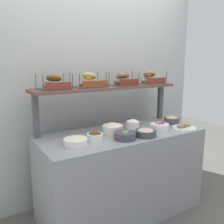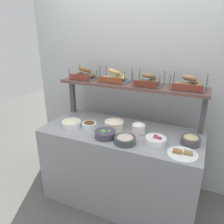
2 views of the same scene
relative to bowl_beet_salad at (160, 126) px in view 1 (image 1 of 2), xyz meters
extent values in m
plane|color=#595651|center=(-0.38, 0.12, -0.88)|extent=(8.00, 8.00, 0.00)
cube|color=#AEB3B1|center=(-0.38, 0.67, 0.32)|extent=(2.80, 0.06, 2.40)
cube|color=gray|center=(-0.38, 0.12, -0.46)|extent=(1.60, 0.70, 0.85)
cube|color=#4C4C51|center=(-1.12, 0.39, 0.17)|extent=(0.05, 0.05, 0.40)
cube|color=#4C4C51|center=(0.36, 0.39, 0.17)|extent=(0.05, 0.05, 0.40)
cube|color=brown|center=(-0.38, 0.39, 0.38)|extent=(1.56, 0.32, 0.03)
cylinder|color=white|center=(0.00, 0.00, 0.00)|extent=(0.19, 0.19, 0.06)
sphere|color=brown|center=(-0.01, -0.01, 0.02)|extent=(0.04, 0.04, 0.04)
sphere|color=#902A4B|center=(0.03, -0.01, 0.02)|extent=(0.05, 0.05, 0.05)
sphere|color=#A62A42|center=(-0.01, 0.04, 0.02)|extent=(0.04, 0.04, 0.04)
sphere|color=#A22D58|center=(0.00, 0.00, 0.02)|extent=(0.04, 0.04, 0.04)
cylinder|color=white|center=(-0.71, 0.05, -0.01)|extent=(0.15, 0.15, 0.06)
ellipsoid|color=#593217|center=(-0.71, 0.05, 0.02)|extent=(0.11, 0.11, 0.04)
cylinder|color=#3B4445|center=(-0.26, -0.10, -0.01)|extent=(0.20, 0.20, 0.06)
ellipsoid|color=beige|center=(-0.26, -0.10, 0.02)|extent=(0.15, 0.15, 0.04)
cylinder|color=white|center=(-0.91, 0.02, -0.01)|extent=(0.20, 0.20, 0.06)
ellipsoid|color=beige|center=(-0.91, 0.02, 0.02)|extent=(0.16, 0.16, 0.04)
cylinder|color=white|center=(-0.21, 0.17, 0.01)|extent=(0.13, 0.13, 0.08)
ellipsoid|color=white|center=(-0.21, 0.17, 0.04)|extent=(0.10, 0.10, 0.06)
cylinder|color=#4B454B|center=(0.29, 0.13, 0.00)|extent=(0.17, 0.17, 0.07)
ellipsoid|color=tan|center=(0.29, 0.13, 0.03)|extent=(0.13, 0.13, 0.05)
cylinder|color=#453F52|center=(-0.47, -0.07, 0.00)|extent=(0.20, 0.20, 0.06)
sphere|color=#5AA13E|center=(-0.48, -0.08, 0.02)|extent=(0.06, 0.06, 0.06)
sphere|color=#489348|center=(-0.48, -0.08, 0.02)|extent=(0.04, 0.04, 0.04)
sphere|color=#539252|center=(-0.44, -0.06, 0.02)|extent=(0.05, 0.05, 0.05)
cylinder|color=silver|center=(-0.47, 0.14, 0.01)|extent=(0.20, 0.20, 0.08)
ellipsoid|color=beige|center=(-0.47, 0.14, 0.04)|extent=(0.15, 0.15, 0.06)
cylinder|color=white|center=(0.25, -0.10, -0.03)|extent=(0.25, 0.25, 0.01)
cube|color=olive|center=(0.20, -0.10, -0.01)|extent=(0.07, 0.05, 0.02)
cube|color=olive|center=(0.29, -0.09, -0.01)|extent=(0.07, 0.05, 0.02)
cube|color=#B7B7BC|center=(-0.21, 0.05, -0.03)|extent=(0.08, 0.13, 0.01)
ellipsoid|color=#B7B7BC|center=(-0.16, 0.13, -0.03)|extent=(0.04, 0.03, 0.01)
cube|color=#4C4C51|center=(-0.94, 0.40, 0.40)|extent=(0.28, 0.24, 0.01)
cylinder|color=#4C4C51|center=(-1.07, 0.28, 0.47)|extent=(0.01, 0.01, 0.14)
cylinder|color=#4C4C51|center=(-0.81, 0.28, 0.47)|extent=(0.01, 0.01, 0.14)
cylinder|color=#4C4C51|center=(-1.07, 0.51, 0.47)|extent=(0.01, 0.01, 0.14)
cylinder|color=#4C4C51|center=(-0.81, 0.51, 0.47)|extent=(0.01, 0.01, 0.14)
cube|color=maroon|center=(-0.94, 0.28, 0.44)|extent=(0.24, 0.01, 0.06)
torus|color=brown|center=(-0.99, 0.37, 0.43)|extent=(0.17, 0.17, 0.06)
torus|color=brown|center=(-0.90, 0.43, 0.43)|extent=(0.20, 0.20, 0.06)
torus|color=brown|center=(-0.94, 0.40, 0.50)|extent=(0.20, 0.20, 0.08)
cube|color=#4C4C51|center=(-0.58, 0.41, 0.40)|extent=(0.32, 0.24, 0.01)
cylinder|color=#4C4C51|center=(-0.73, 0.29, 0.47)|extent=(0.01, 0.01, 0.14)
cylinder|color=#4C4C51|center=(-0.42, 0.29, 0.47)|extent=(0.01, 0.01, 0.14)
cylinder|color=#4C4C51|center=(-0.73, 0.52, 0.47)|extent=(0.01, 0.01, 0.14)
cylinder|color=#4C4C51|center=(-0.42, 0.52, 0.47)|extent=(0.01, 0.01, 0.14)
cube|color=brown|center=(-0.58, 0.29, 0.44)|extent=(0.28, 0.01, 0.06)
torus|color=tan|center=(-0.63, 0.38, 0.43)|extent=(0.15, 0.15, 0.06)
torus|color=tan|center=(-0.53, 0.44, 0.43)|extent=(0.20, 0.20, 0.06)
torus|color=tan|center=(-0.58, 0.41, 0.50)|extent=(0.20, 0.20, 0.09)
cube|color=#4C4C51|center=(-0.19, 0.39, 0.40)|extent=(0.28, 0.24, 0.01)
cylinder|color=#4C4C51|center=(-0.33, 0.27, 0.47)|extent=(0.01, 0.01, 0.14)
cylinder|color=#4C4C51|center=(-0.06, 0.27, 0.47)|extent=(0.01, 0.01, 0.14)
cylinder|color=#4C4C51|center=(-0.33, 0.50, 0.47)|extent=(0.01, 0.01, 0.14)
cylinder|color=#4C4C51|center=(-0.06, 0.50, 0.47)|extent=(0.01, 0.01, 0.14)
cube|color=maroon|center=(-0.19, 0.27, 0.44)|extent=(0.23, 0.01, 0.06)
torus|color=brown|center=(-0.24, 0.36, 0.43)|extent=(0.20, 0.20, 0.06)
torus|color=#746451|center=(-0.15, 0.42, 0.43)|extent=(0.19, 0.19, 0.06)
torus|color=olive|center=(-0.19, 0.39, 0.49)|extent=(0.15, 0.16, 0.08)
cube|color=#4C4C51|center=(0.19, 0.41, 0.40)|extent=(0.32, 0.24, 0.01)
cylinder|color=#4C4C51|center=(0.03, 0.29, 0.47)|extent=(0.01, 0.01, 0.14)
cylinder|color=#4C4C51|center=(0.34, 0.29, 0.47)|extent=(0.01, 0.01, 0.14)
cylinder|color=#4C4C51|center=(0.03, 0.52, 0.47)|extent=(0.01, 0.01, 0.14)
cylinder|color=#4C4C51|center=(0.34, 0.52, 0.47)|extent=(0.01, 0.01, 0.14)
cube|color=maroon|center=(0.19, 0.29, 0.44)|extent=(0.28, 0.01, 0.06)
torus|color=#A37D41|center=(0.13, 0.38, 0.43)|extent=(0.19, 0.19, 0.05)
torus|color=olive|center=(0.24, 0.44, 0.43)|extent=(0.19, 0.19, 0.06)
torus|color=#A27957|center=(0.19, 0.41, 0.50)|extent=(0.18, 0.19, 0.09)
camera|label=1|loc=(-1.68, -1.81, 0.65)|focal=39.84mm
camera|label=2|loc=(0.33, -1.74, 0.95)|focal=34.97mm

